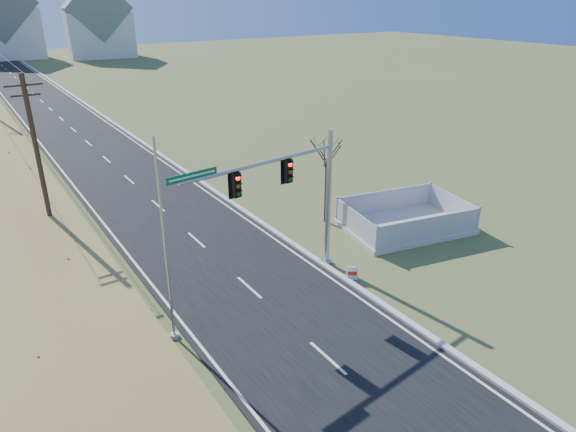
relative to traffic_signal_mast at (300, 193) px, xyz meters
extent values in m
plane|color=#505C2D|center=(-2.66, -3.79, -4.27)|extent=(260.00, 260.00, 0.00)
cube|color=black|center=(-2.66, 46.21, -4.24)|extent=(8.00, 180.00, 0.06)
cube|color=#B2AFA8|center=(1.49, 46.21, -4.18)|extent=(0.30, 180.00, 0.18)
cylinder|color=#422D1E|center=(-9.16, 11.21, 0.23)|extent=(0.26, 0.26, 9.00)
cube|color=#422D1E|center=(-9.16, 11.21, 4.13)|extent=(1.80, 0.10, 0.10)
cube|color=#422D1E|center=(-9.16, 11.21, 3.63)|extent=(1.40, 0.10, 0.10)
cube|color=silver|center=(-0.66, 108.21, 0.73)|extent=(15.00, 10.00, 10.00)
cube|color=silver|center=(17.34, 100.21, 0.23)|extent=(13.87, 10.31, 9.00)
cube|color=slate|center=(17.34, 100.21, 5.63)|extent=(14.12, 10.51, 13.24)
cylinder|color=#9EA0A5|center=(1.84, 0.22, -4.17)|extent=(0.59, 0.59, 0.20)
cylinder|color=#9EA0A5|center=(1.84, 0.22, -0.82)|extent=(0.26, 0.26, 6.90)
cylinder|color=#9EA0A5|center=(-2.07, -0.25, 1.84)|extent=(7.85, 1.11, 0.16)
cube|color=black|center=(-0.70, -0.09, 1.22)|extent=(0.37, 0.32, 1.05)
cube|color=black|center=(-3.44, -0.42, 1.22)|extent=(0.37, 0.32, 1.05)
cube|color=#055C2E|center=(-5.40, -0.66, 2.04)|extent=(2.16, 0.30, 0.30)
cube|color=#B7B5AD|center=(8.21, 1.09, -4.13)|extent=(7.70, 5.95, 0.27)
cube|color=#AAA9AE|center=(7.80, -1.08, -3.34)|extent=(6.54, 1.32, 1.33)
cube|color=#AAA9AE|center=(8.63, 3.27, -3.34)|extent=(6.54, 1.32, 1.33)
cube|color=#AAA9AE|center=(4.95, 1.72, -3.34)|extent=(0.91, 4.36, 1.33)
cube|color=#AAA9AE|center=(11.48, 0.47, -3.34)|extent=(0.91, 4.36, 1.33)
cube|color=white|center=(1.84, -1.79, -3.90)|extent=(0.49, 0.34, 0.69)
cube|color=red|center=(1.82, -1.82, -3.90)|extent=(0.38, 0.26, 0.20)
cylinder|color=#B7B5AD|center=(-6.96, -1.36, -4.18)|extent=(0.37, 0.37, 0.16)
cylinder|color=#9EA0A5|center=(-6.96, -1.36, -0.16)|extent=(0.10, 0.10, 8.22)
cylinder|color=#4C3F33|center=(4.91, 4.42, -2.47)|extent=(0.16, 0.16, 3.59)
camera|label=1|loc=(-12.42, -17.95, 8.35)|focal=32.00mm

